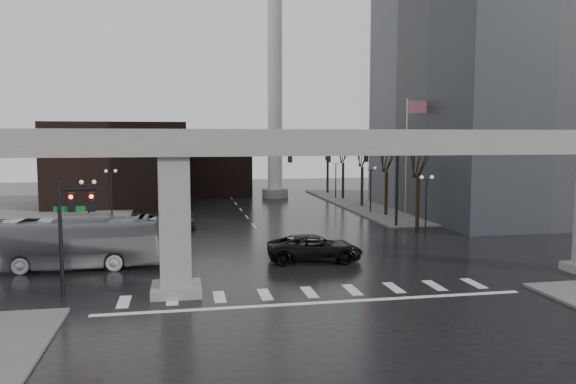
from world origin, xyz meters
The scene contains 25 objects.
ground centered at (0.00, 0.00, 0.00)m, with size 160.00×160.00×0.00m, color black.
sidewalk_ne centered at (26.00, 36.00, 0.07)m, with size 28.00×36.00×0.15m, color #64615F.
sidewalk_nw centered at (-26.00, 36.00, 0.07)m, with size 28.00×36.00×0.15m, color #64615F.
elevated_guideway centered at (1.26, 0.00, 6.88)m, with size 48.00×2.60×8.70m.
office_tower centered at (28.00, 26.00, 21.00)m, with size 22.00×26.00×42.00m, color #5E5E63.
building_far_left centered at (-14.00, 42.00, 5.00)m, with size 16.00×14.00×10.00m, color black.
building_far_mid centered at (-2.00, 52.00, 4.00)m, with size 10.00×10.00×8.00m, color black.
smokestack centered at (6.00, 46.00, 13.35)m, with size 3.60×3.60×30.00m.
signal_mast_arm centered at (8.99, 18.80, 5.83)m, with size 12.12×0.43×8.00m.
signal_left_pole centered at (-12.25, 0.50, 4.07)m, with size 2.30×0.30×6.00m.
flagpole_assembly centered at (15.29, 22.00, 7.53)m, with size 2.06×0.12×12.00m.
lamp_right_0 centered at (13.50, 14.00, 3.47)m, with size 1.22×0.32×5.11m.
lamp_right_1 centered at (13.50, 28.00, 3.47)m, with size 1.22×0.32×5.11m.
lamp_right_2 centered at (13.50, 42.00, 3.47)m, with size 1.22×0.32×5.11m.
lamp_left_0 centered at (-13.50, 14.00, 3.47)m, with size 1.22×0.32×5.11m.
lamp_left_1 centered at (-13.50, 28.00, 3.47)m, with size 1.22×0.32×5.11m.
lamp_left_2 centered at (-13.50, 42.00, 3.47)m, with size 1.22×0.32×5.11m.
tree_right_0 centered at (14.53, 18.02, 2.79)m, with size 1.09×1.58×7.50m.
tree_right_1 centered at (14.53, 26.02, 2.85)m, with size 1.09×1.61×7.67m.
tree_right_2 centered at (14.53, 34.02, 2.91)m, with size 1.10×1.63×7.85m.
tree_right_3 centered at (14.53, 42.02, 2.98)m, with size 1.11×1.66×8.02m.
tree_right_4 centered at (14.53, 50.02, 3.04)m, with size 1.12×1.69×8.19m.
pickup_truck centered at (2.07, 6.30, 0.89)m, with size 2.94×6.38×1.77m, color black.
city_bus centered at (-13.95, 7.21, 1.67)m, with size 2.81×11.99×3.34m, color #A3A3A7.
far_car centered at (-6.42, 22.36, 0.81)m, with size 1.92×4.77×1.63m, color black.
Camera 1 is at (-6.63, -29.68, 8.29)m, focal length 35.00 mm.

